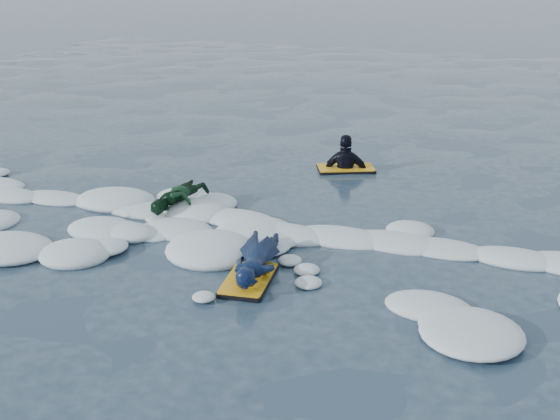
{
  "coord_description": "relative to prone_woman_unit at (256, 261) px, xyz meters",
  "views": [
    {
      "loc": [
        3.98,
        -7.04,
        3.71
      ],
      "look_at": [
        0.66,
        1.6,
        0.28
      ],
      "focal_mm": 45.0,
      "sensor_mm": 36.0,
      "label": 1
    }
  ],
  "objects": [
    {
      "name": "prone_child_unit",
      "position": [
        -1.9,
        1.55,
        0.02
      ],
      "size": [
        0.73,
        1.2,
        0.42
      ],
      "rotation": [
        0.0,
        0.0,
        1.04
      ],
      "color": "black",
      "rests_on": "ground"
    },
    {
      "name": "prone_woman_unit",
      "position": [
        0.0,
        0.0,
        0.0
      ],
      "size": [
        0.82,
        1.52,
        0.37
      ],
      "rotation": [
        0.0,
        0.0,
        1.71
      ],
      "color": "black",
      "rests_on": "ground"
    },
    {
      "name": "foam_band",
      "position": [
        -0.94,
        0.97,
        -0.19
      ],
      "size": [
        12.0,
        3.1,
        0.3
      ],
      "primitive_type": null,
      "color": "white",
      "rests_on": "ground"
    },
    {
      "name": "ground",
      "position": [
        -0.94,
        -0.07,
        -0.19
      ],
      "size": [
        120.0,
        120.0,
        0.0
      ],
      "primitive_type": "plane",
      "color": "#18263B",
      "rests_on": "ground"
    },
    {
      "name": "waiting_rider_unit",
      "position": [
        -0.16,
        4.56,
        -0.27
      ],
      "size": [
        1.15,
        0.93,
        1.51
      ],
      "rotation": [
        0.0,
        0.0,
        0.44
      ],
      "color": "black",
      "rests_on": "ground"
    }
  ]
}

